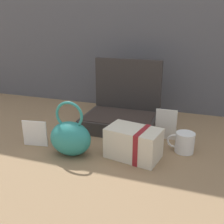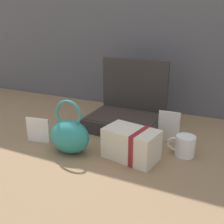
{
  "view_description": "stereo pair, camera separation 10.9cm",
  "coord_description": "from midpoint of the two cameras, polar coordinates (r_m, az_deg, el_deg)",
  "views": [
    {
      "loc": [
        0.3,
        -0.99,
        0.53
      ],
      "look_at": [
        -0.03,
        -0.02,
        0.16
      ],
      "focal_mm": 41.41,
      "sensor_mm": 36.0,
      "label": 1
    },
    {
      "loc": [
        0.41,
        -0.95,
        0.53
      ],
      "look_at": [
        -0.03,
        -0.02,
        0.16
      ],
      "focal_mm": 41.41,
      "sensor_mm": 36.0,
      "label": 2
    }
  ],
  "objects": [
    {
      "name": "info_card_left",
      "position": [
        1.21,
        -19.18,
        -4.55
      ],
      "size": [
        0.11,
        0.02,
        0.12
      ],
      "primitive_type": "cube",
      "rotation": [
        0.0,
        0.0,
        0.16
      ],
      "color": "white",
      "rests_on": "ground_plane"
    },
    {
      "name": "ground_plane",
      "position": [
        1.16,
        -1.0,
        -7.55
      ],
      "size": [
        6.0,
        6.0,
        0.0
      ],
      "primitive_type": "plane",
      "color": "#8C6D4C"
    },
    {
      "name": "cream_toiletry_bag",
      "position": [
        1.04,
        1.93,
        -6.97
      ],
      "size": [
        0.23,
        0.16,
        0.13
      ],
      "color": "beige",
      "rests_on": "ground_plane"
    },
    {
      "name": "poster_card_right",
      "position": [
        1.21,
        9.32,
        -2.77
      ],
      "size": [
        0.1,
        0.01,
        0.15
      ],
      "primitive_type": "cube",
      "rotation": [
        0.0,
        0.0,
        0.03
      ],
      "color": "white",
      "rests_on": "ground_plane"
    },
    {
      "name": "teal_pouch_handbag",
      "position": [
        1.08,
        -12.04,
        -5.58
      ],
      "size": [
        0.18,
        0.12,
        0.23
      ],
      "color": "teal",
      "rests_on": "ground_plane"
    },
    {
      "name": "open_suitcase",
      "position": [
        1.34,
        -0.07,
        -0.1
      ],
      "size": [
        0.36,
        0.28,
        0.34
      ],
      "color": "#332D2B",
      "rests_on": "ground_plane"
    },
    {
      "name": "coffee_mug",
      "position": [
        1.12,
        12.98,
        -6.62
      ],
      "size": [
        0.11,
        0.08,
        0.09
      ],
      "color": "white",
      "rests_on": "ground_plane"
    }
  ]
}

